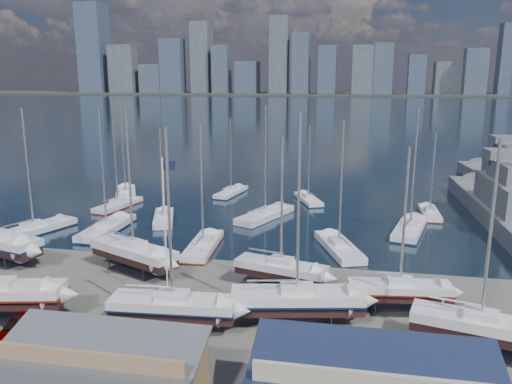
% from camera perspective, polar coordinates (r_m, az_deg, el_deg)
% --- Properties ---
extents(ground, '(1400.00, 1400.00, 0.00)m').
position_cam_1_polar(ground, '(45.82, -8.55, -11.94)').
color(ground, '#605E59').
rests_on(ground, ground).
extents(water, '(1400.00, 600.00, 0.40)m').
position_cam_1_polar(water, '(349.98, 8.47, 9.53)').
color(water, '#182738').
rests_on(water, ground).
extents(far_shore, '(1400.00, 80.00, 2.20)m').
position_cam_1_polar(far_shore, '(609.60, 9.53, 10.95)').
color(far_shore, '#2D332D').
rests_on(far_shore, ground).
extents(skyline, '(639.14, 43.80, 107.69)m').
position_cam_1_polar(skyline, '(603.66, 8.89, 14.57)').
color(skyline, '#475166').
rests_on(skyline, far_shore).
extents(shed_grey, '(12.60, 8.40, 4.17)m').
position_cam_1_polar(shed_grey, '(32.01, -18.66, -19.86)').
color(shed_grey, '#8C6B4C').
rests_on(shed_grey, ground).
extents(sailboat_cradle_2, '(10.35, 6.85, 16.46)m').
position_cam_1_polar(sailboat_cradle_2, '(51.81, -13.81, -6.70)').
color(sailboat_cradle_2, '#2D2D33').
rests_on(sailboat_cradle_2, ground).
extents(sailboat_cradle_3, '(9.91, 3.42, 15.76)m').
position_cam_1_polar(sailboat_cradle_3, '(39.69, -9.50, -12.76)').
color(sailboat_cradle_3, '#2D2D33').
rests_on(sailboat_cradle_3, ground).
extents(sailboat_cradle_4, '(8.94, 4.55, 14.19)m').
position_cam_1_polar(sailboat_cradle_4, '(46.52, 2.88, -8.76)').
color(sailboat_cradle_4, '#2D2D33').
rests_on(sailboat_cradle_4, ground).
extents(sailboat_cradle_5, '(10.80, 4.86, 16.80)m').
position_cam_1_polar(sailboat_cradle_5, '(40.20, 4.69, -12.19)').
color(sailboat_cradle_5, '#2D2D33').
rests_on(sailboat_cradle_5, ground).
extents(sailboat_cradle_6, '(8.75, 3.38, 13.94)m').
position_cam_1_polar(sailboat_cradle_6, '(43.83, 16.10, -10.69)').
color(sailboat_cradle_6, '#2D2D33').
rests_on(sailboat_cradle_6, ground).
extents(sailboat_cradle_7, '(9.73, 4.87, 15.36)m').
position_cam_1_polar(sailboat_cradle_7, '(39.72, 24.26, -13.79)').
color(sailboat_cradle_7, '#2D2D33').
rests_on(sailboat_cradle_7, ground).
extents(sailboat_moored_0, '(6.78, 11.36, 16.42)m').
position_cam_1_polar(sailboat_moored_0, '(68.98, -24.02, -4.12)').
color(sailboat_moored_0, black).
rests_on(sailboat_moored_0, water).
extents(sailboat_moored_1, '(4.43, 9.60, 13.86)m').
position_cam_1_polar(sailboat_moored_1, '(78.18, -15.48, -1.55)').
color(sailboat_moored_1, black).
rests_on(sailboat_moored_1, water).
extents(sailboat_moored_2, '(7.39, 11.22, 16.53)m').
position_cam_1_polar(sailboat_moored_2, '(84.87, -14.65, -0.37)').
color(sailboat_moored_2, black).
rests_on(sailboat_moored_2, water).
extents(sailboat_moored_3, '(3.21, 11.03, 16.44)m').
position_cam_1_polar(sailboat_moored_3, '(66.46, -16.68, -4.14)').
color(sailboat_moored_3, black).
rests_on(sailboat_moored_3, water).
extents(sailboat_moored_4, '(5.23, 9.23, 13.44)m').
position_cam_1_polar(sailboat_moored_4, '(69.46, -10.53, -3.07)').
color(sailboat_moored_4, black).
rests_on(sailboat_moored_4, water).
extents(sailboat_moored_5, '(4.24, 9.21, 13.30)m').
position_cam_1_polar(sailboat_moored_5, '(83.95, -2.85, -0.12)').
color(sailboat_moored_5, black).
rests_on(sailboat_moored_5, water).
extents(sailboat_moored_6, '(3.33, 10.15, 14.97)m').
position_cam_1_polar(sailboat_moored_6, '(57.50, -6.05, -6.31)').
color(sailboat_moored_6, black).
rests_on(sailboat_moored_6, water).
extents(sailboat_moored_7, '(7.15, 11.15, 16.37)m').
position_cam_1_polar(sailboat_moored_7, '(69.64, 1.05, -2.81)').
color(sailboat_moored_7, black).
rests_on(sailboat_moored_7, water).
extents(sailboat_moored_8, '(5.41, 8.75, 12.69)m').
position_cam_1_polar(sailboat_moored_8, '(79.42, 6.00, -0.92)').
color(sailboat_moored_8, black).
rests_on(sailboat_moored_8, water).
extents(sailboat_moored_9, '(6.20, 10.56, 15.41)m').
position_cam_1_polar(sailboat_moored_9, '(57.54, 9.45, -6.39)').
color(sailboat_moored_9, black).
rests_on(sailboat_moored_9, water).
extents(sailboat_moored_10, '(5.72, 11.44, 16.47)m').
position_cam_1_polar(sailboat_moored_10, '(66.43, 17.18, -4.18)').
color(sailboat_moored_10, black).
rests_on(sailboat_moored_10, water).
extents(sailboat_moored_11, '(2.38, 8.38, 12.51)m').
position_cam_1_polar(sailboat_moored_11, '(75.25, 19.23, -2.36)').
color(sailboat_moored_11, black).
rests_on(sailboat_moored_11, water).
extents(naval_ship_east, '(7.72, 43.44, 17.90)m').
position_cam_1_polar(naval_ship_east, '(74.63, 26.92, -2.10)').
color(naval_ship_east, '#5A5E63').
rests_on(naval_ship_east, water).
extents(naval_ship_west, '(9.44, 39.37, 17.51)m').
position_cam_1_polar(naval_ship_west, '(96.18, 26.90, 0.99)').
color(naval_ship_west, '#5A5E63').
rests_on(naval_ship_west, water).
extents(car_a, '(1.99, 4.81, 1.63)m').
position_cam_1_polar(car_a, '(42.89, -25.44, -13.71)').
color(car_a, gray).
rests_on(car_a, ground).
extents(car_b, '(5.02, 1.96, 1.63)m').
position_cam_1_polar(car_b, '(36.07, -15.10, -18.09)').
color(car_b, gray).
rests_on(car_b, ground).
extents(car_c, '(2.68, 5.27, 1.43)m').
position_cam_1_polar(car_c, '(36.71, -15.41, -17.70)').
color(car_c, gray).
rests_on(car_c, ground).
extents(car_d, '(2.97, 4.99, 1.36)m').
position_cam_1_polar(car_d, '(33.82, 8.51, -20.30)').
color(car_d, gray).
rests_on(car_d, ground).
extents(flagpole, '(1.14, 0.12, 12.92)m').
position_cam_1_polar(flagpole, '(41.91, -10.26, -3.42)').
color(flagpole, white).
rests_on(flagpole, ground).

